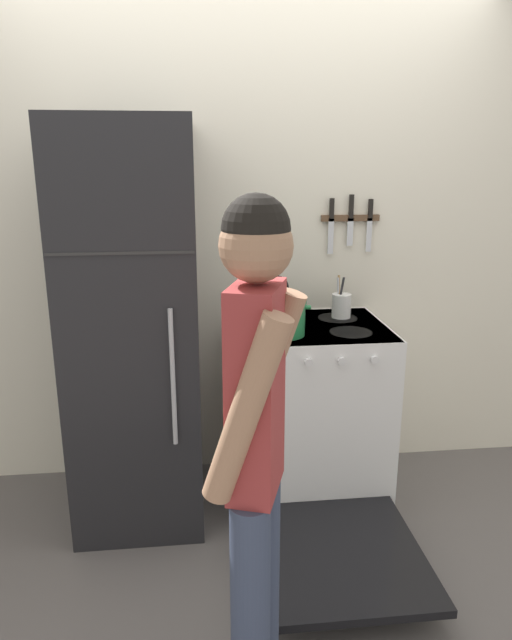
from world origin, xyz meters
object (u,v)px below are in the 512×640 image
stove_range (310,414)px  tea_kettle (276,306)px  utensil_jar (341,305)px  person (256,447)px  dutch_oven_pot (281,317)px  refrigerator (135,328)px

stove_range → tea_kettle: (-0.15, 0.16, 0.53)m
utensil_jar → person: 1.47m
dutch_oven_pot → person: person is taller
utensil_jar → refrigerator: bearing=-170.6°
refrigerator → person: size_ratio=1.15×
stove_range → person: person is taller
dutch_oven_pot → person: (-0.24, -1.09, -0.07)m
tea_kettle → person: size_ratio=0.14×
utensil_jar → person: (-0.59, -1.35, -0.05)m
person → stove_range: bearing=-0.6°
dutch_oven_pot → person: bearing=-102.4°
utensil_jar → person: bearing=-113.7°
refrigerator → stove_range: refrigerator is taller
tea_kettle → utensil_jar: size_ratio=1.06×
stove_range → dutch_oven_pot: dutch_oven_pot is taller
stove_range → tea_kettle: 0.57m
refrigerator → utensil_jar: bearing=9.4°
tea_kettle → utensil_jar: tea_kettle is taller
refrigerator → person: refrigerator is taller
refrigerator → tea_kettle: refrigerator is taller
refrigerator → tea_kettle: 0.71m
person → dutch_oven_pot: bearing=6.1°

